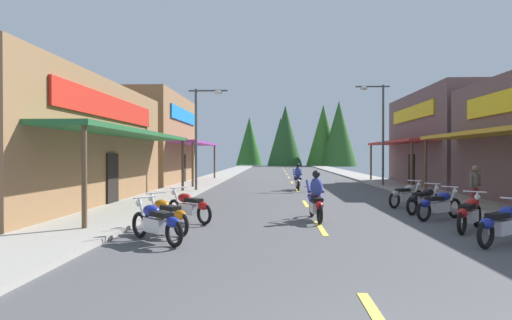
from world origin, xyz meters
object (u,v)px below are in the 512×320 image
(motorcycle_parked_right_3, at_px, (424,199))
(motorcycle_parked_right_4, at_px, (406,195))
(motorcycle_parked_left_2, at_px, (189,206))
(pedestrian_browsing, at_px, (475,185))
(motorcycle_parked_right_2, at_px, (439,204))
(rider_cruising_trailing, at_px, (298,179))
(motorcycle_parked_right_1, at_px, (470,213))
(motorcycle_parked_right_0, at_px, (502,223))
(motorcycle_parked_left_0, at_px, (157,222))
(motorcycle_parked_left_1, at_px, (166,214))
(streetlamp_left, at_px, (202,124))
(rider_cruising_lead, at_px, (316,199))
(streetlamp_right, at_px, (378,121))

(motorcycle_parked_right_3, bearing_deg, motorcycle_parked_right_4, 52.65)
(motorcycle_parked_left_2, bearing_deg, pedestrian_browsing, -122.61)
(motorcycle_parked_right_2, bearing_deg, motorcycle_parked_right_3, 55.97)
(rider_cruising_trailing, distance_m, pedestrian_browsing, 10.79)
(rider_cruising_trailing, bearing_deg, pedestrian_browsing, -146.83)
(rider_cruising_trailing, bearing_deg, motorcycle_parked_right_1, -163.20)
(motorcycle_parked_right_0, bearing_deg, rider_cruising_trailing, 68.06)
(motorcycle_parked_right_0, distance_m, pedestrian_browsing, 6.05)
(motorcycle_parked_left_0, distance_m, motorcycle_parked_left_1, 1.16)
(motorcycle_parked_right_0, relative_size, motorcycle_parked_right_3, 1.04)
(motorcycle_parked_right_0, distance_m, motorcycle_parked_left_0, 7.91)
(motorcycle_parked_right_1, distance_m, motorcycle_parked_left_1, 8.08)
(motorcycle_parked_right_2, relative_size, pedestrian_browsing, 1.11)
(streetlamp_left, distance_m, motorcycle_parked_right_4, 11.57)
(streetlamp_left, xyz_separation_m, motorcycle_parked_right_4, (9.15, -6.29, -3.27))
(motorcycle_parked_right_2, relative_size, motorcycle_parked_left_0, 1.13)
(streetlamp_left, xyz_separation_m, motorcycle_parked_right_1, (9.22, -11.44, -3.27))
(motorcycle_parked_left_1, xyz_separation_m, rider_cruising_trailing, (4.17, 13.65, 0.17))
(streetlamp_left, distance_m, motorcycle_parked_left_1, 12.61)
(motorcycle_parked_right_3, relative_size, pedestrian_browsing, 1.03)
(motorcycle_parked_right_0, bearing_deg, rider_cruising_lead, 102.53)
(streetlamp_left, height_order, motorcycle_parked_right_1, streetlamp_left)
(rider_cruising_trailing, bearing_deg, motorcycle_parked_right_4, -153.91)
(motorcycle_parked_right_2, xyz_separation_m, rider_cruising_trailing, (-3.84, 11.01, 0.17))
(motorcycle_parked_left_2, bearing_deg, motorcycle_parked_right_3, -122.59)
(motorcycle_parked_right_1, distance_m, pedestrian_browsing, 4.43)
(streetlamp_left, height_order, rider_cruising_lead, streetlamp_left)
(streetlamp_left, height_order, motorcycle_parked_right_4, streetlamp_left)
(motorcycle_parked_left_0, distance_m, pedestrian_browsing, 11.53)
(motorcycle_parked_left_1, bearing_deg, motorcycle_parked_right_1, -129.88)
(streetlamp_right, relative_size, motorcycle_parked_left_1, 4.10)
(motorcycle_parked_right_0, xyz_separation_m, motorcycle_parked_right_2, (0.02, 3.70, 0.00))
(motorcycle_parked_left_2, xyz_separation_m, pedestrian_browsing, (9.82, 2.80, 0.48))
(motorcycle_parked_left_1, bearing_deg, streetlamp_right, -74.84)
(motorcycle_parked_left_0, xyz_separation_m, motorcycle_parked_left_1, (-0.08, 1.16, 0.00))
(motorcycle_parked_right_2, height_order, pedestrian_browsing, pedestrian_browsing)
(rider_cruising_lead, distance_m, pedestrian_browsing, 6.38)
(streetlamp_right, relative_size, motorcycle_parked_left_0, 3.97)
(rider_cruising_lead, xyz_separation_m, pedestrian_browsing, (5.94, 2.30, 0.31))
(motorcycle_parked_right_0, distance_m, rider_cruising_lead, 5.14)
(motorcycle_parked_left_0, bearing_deg, streetlamp_right, -75.72)
(streetlamp_left, height_order, pedestrian_browsing, streetlamp_left)
(streetlamp_right, distance_m, rider_cruising_trailing, 6.86)
(streetlamp_left, bearing_deg, motorcycle_parked_right_1, -51.13)
(motorcycle_parked_right_2, distance_m, motorcycle_parked_left_0, 8.79)
(streetlamp_left, distance_m, rider_cruising_trailing, 6.36)
(motorcycle_parked_right_0, bearing_deg, motorcycle_parked_left_0, 144.23)
(streetlamp_left, relative_size, motorcycle_parked_right_3, 3.31)
(streetlamp_right, xyz_separation_m, motorcycle_parked_right_4, (-1.45, -10.42, -3.74))
(motorcycle_parked_left_0, height_order, motorcycle_parked_left_2, same)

